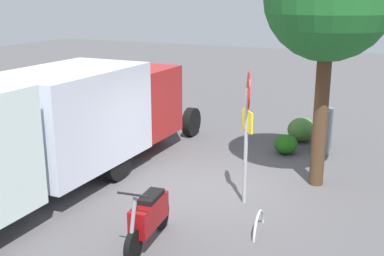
% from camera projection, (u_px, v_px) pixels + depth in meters
% --- Properties ---
extents(ground_plane, '(60.00, 60.00, 0.00)m').
position_uv_depth(ground_plane, '(222.00, 187.00, 11.08)').
color(ground_plane, '#4F4D50').
extents(box_truck_near, '(6.88, 2.28, 2.67)m').
position_uv_depth(box_truck_near, '(97.00, 109.00, 12.06)').
color(box_truck_near, black).
rests_on(box_truck_near, ground).
extents(motorcycle, '(1.81, 0.59, 1.20)m').
position_uv_depth(motorcycle, '(149.00, 216.00, 8.47)').
color(motorcycle, black).
rests_on(motorcycle, ground).
extents(stop_sign, '(0.71, 0.33, 2.82)m').
position_uv_depth(stop_sign, '(247.00, 118.00, 9.76)').
color(stop_sign, '#9E9EA3').
rests_on(stop_sign, ground).
extents(utility_cabinet, '(0.64, 0.46, 1.24)m').
position_uv_depth(utility_cabinet, '(322.00, 130.00, 13.50)').
color(utility_cabinet, slate).
rests_on(utility_cabinet, ground).
extents(bike_rack_hoop, '(0.85, 0.14, 0.85)m').
position_uv_depth(bike_rack_hoop, '(258.00, 232.00, 8.99)').
color(bike_rack_hoop, '#B7B7BC').
rests_on(bike_rack_hoop, ground).
extents(shrub_near_sign, '(1.04, 0.85, 0.71)m').
position_uv_depth(shrub_near_sign, '(302.00, 129.00, 14.56)').
color(shrub_near_sign, '#477B36').
rests_on(shrub_near_sign, ground).
extents(shrub_by_tree, '(0.78, 0.64, 0.53)m').
position_uv_depth(shrub_by_tree, '(286.00, 144.00, 13.41)').
color(shrub_by_tree, '#1E5F15').
rests_on(shrub_by_tree, ground).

